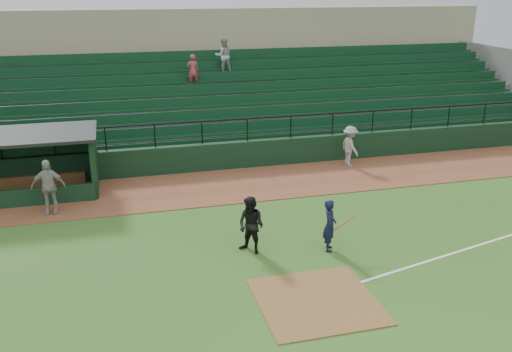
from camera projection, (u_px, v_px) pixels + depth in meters
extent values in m
plane|color=#315C1D|center=(303.00, 282.00, 15.05)|extent=(90.00, 90.00, 0.00)
cube|color=brown|center=(237.00, 185.00, 22.34)|extent=(40.00, 4.00, 0.03)
cube|color=brown|center=(316.00, 301.00, 14.13)|extent=(3.00, 3.00, 0.03)
cube|color=black|center=(225.00, 156.00, 24.16)|extent=(36.00, 0.35, 1.20)
cylinder|color=black|center=(225.00, 120.00, 23.64)|extent=(36.00, 0.06, 0.06)
cube|color=slate|center=(205.00, 106.00, 28.24)|extent=(36.00, 9.00, 3.60)
cube|color=#0E361C|center=(207.00, 99.00, 27.63)|extent=(34.56, 8.00, 4.05)
cube|color=slate|center=(505.00, 85.00, 32.59)|extent=(0.35, 9.50, 4.20)
cube|color=gray|center=(186.00, 62.00, 33.71)|extent=(38.00, 3.00, 6.40)
cube|color=slate|center=(190.00, 58.00, 31.72)|extent=(36.00, 2.00, 0.20)
imported|color=#A5A5A5|center=(224.00, 56.00, 29.47)|extent=(0.93, 0.72, 1.91)
imported|color=#9F3A3E|center=(193.00, 71.00, 28.30)|extent=(0.60, 0.39, 1.65)
cube|color=black|center=(94.00, 161.00, 21.63)|extent=(0.20, 2.60, 2.30)
imported|color=black|center=(330.00, 225.00, 16.64)|extent=(0.56, 0.69, 1.64)
cylinder|color=olive|center=(345.00, 222.00, 16.51)|extent=(0.79, 0.34, 0.35)
imported|color=black|center=(251.00, 225.00, 16.47)|extent=(1.07, 1.09, 1.77)
imported|color=gray|center=(350.00, 146.00, 24.44)|extent=(0.80, 1.23, 1.79)
imported|color=#9D9893|center=(48.00, 187.00, 19.27)|extent=(1.17, 0.54, 1.96)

